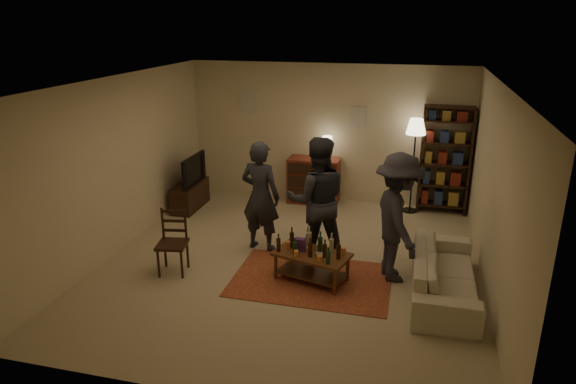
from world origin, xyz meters
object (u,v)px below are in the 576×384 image
(coffee_table, at_px, (312,256))
(person_by_sofa, at_px, (398,218))
(sofa, at_px, (444,274))
(tv_stand, at_px, (190,189))
(person_left, at_px, (260,196))
(bookshelf, at_px, (445,159))
(dining_chair, at_px, (173,239))
(floor_lamp, at_px, (416,133))
(dresser, at_px, (314,179))
(person_right, at_px, (317,200))

(coffee_table, relative_size, person_by_sofa, 0.62)
(sofa, bearing_deg, person_by_sofa, 65.21)
(coffee_table, distance_m, tv_stand, 3.64)
(person_left, bearing_deg, bookshelf, -128.81)
(dining_chair, bearing_deg, person_left, 35.73)
(dining_chair, xyz_separation_m, bookshelf, (3.83, 3.44, 0.53))
(dining_chair, distance_m, bookshelf, 5.17)
(coffee_table, bearing_deg, tv_stand, 141.72)
(tv_stand, xyz_separation_m, floor_lamp, (4.14, 0.85, 1.13))
(dresser, height_order, person_by_sofa, person_by_sofa)
(dining_chair, distance_m, sofa, 3.80)
(floor_lamp, height_order, person_right, person_right)
(tv_stand, height_order, person_by_sofa, person_by_sofa)
(person_right, distance_m, person_by_sofa, 1.23)
(tv_stand, distance_m, person_left, 2.39)
(coffee_table, relative_size, bookshelf, 0.57)
(coffee_table, xyz_separation_m, sofa, (1.79, 0.06, -0.08))
(sofa, bearing_deg, floor_lamp, 9.49)
(coffee_table, relative_size, floor_lamp, 0.64)
(sofa, bearing_deg, dining_chair, 93.87)
(coffee_table, relative_size, dining_chair, 1.19)
(person_left, height_order, person_by_sofa, person_by_sofa)
(dining_chair, bearing_deg, sofa, -6.63)
(dresser, bearing_deg, tv_stand, -157.93)
(bookshelf, xyz_separation_m, person_by_sofa, (-0.71, -2.87, -0.12))
(dining_chair, xyz_separation_m, dresser, (1.39, 3.37, -0.03))
(coffee_table, height_order, dresser, dresser)
(person_by_sofa, bearing_deg, person_right, 56.24)
(person_right, relative_size, person_by_sofa, 1.05)
(dining_chair, xyz_separation_m, person_right, (1.93, 0.87, 0.46))
(dining_chair, bearing_deg, floor_lamp, 34.80)
(tv_stand, height_order, dresser, dresser)
(tv_stand, height_order, person_right, person_right)
(tv_stand, xyz_separation_m, person_right, (2.79, -1.59, 0.57))
(tv_stand, bearing_deg, floor_lamp, 11.62)
(bookshelf, height_order, person_by_sofa, bookshelf)
(coffee_table, height_order, person_by_sofa, person_by_sofa)
(tv_stand, xyz_separation_m, person_left, (1.87, -1.41, 0.50))
(floor_lamp, bearing_deg, sofa, -80.51)
(bookshelf, distance_m, person_by_sofa, 2.96)
(dining_chair, relative_size, person_left, 0.54)
(tv_stand, distance_m, dresser, 2.43)
(tv_stand, bearing_deg, coffee_table, -38.28)
(person_left, bearing_deg, dining_chair, 57.19)
(bookshelf, bearing_deg, dining_chair, -138.08)
(coffee_table, bearing_deg, bookshelf, 60.46)
(coffee_table, xyz_separation_m, dining_chair, (-1.99, -0.20, 0.12))
(sofa, height_order, person_left, person_left)
(dining_chair, xyz_separation_m, floor_lamp, (3.27, 3.31, 1.02))
(coffee_table, xyz_separation_m, floor_lamp, (1.28, 3.11, 1.13))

